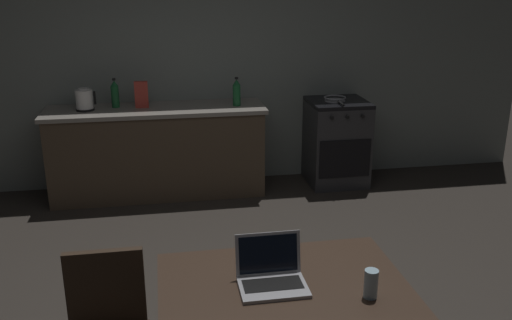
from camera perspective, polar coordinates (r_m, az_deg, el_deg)
name	(u,v)px	position (r m, az deg, el deg)	size (l,w,h in m)	color
ground_plane	(255,314)	(3.87, -0.12, -15.49)	(12.00, 12.00, 0.00)	#2D2823
back_wall	(240,52)	(5.95, -1.67, 10.94)	(6.40, 0.10, 2.76)	gray
kitchen_counter	(158,151)	(5.75, -9.98, 0.92)	(2.16, 0.64, 0.90)	#4C3D2D
stove_oven	(336,142)	(6.03, 8.19, 1.82)	(0.60, 0.62, 0.90)	#2D2D30
dining_table	(285,302)	(2.75, 2.98, -14.23)	(1.19, 0.89, 0.75)	#332319
laptop	(272,276)	(2.71, 1.59, -11.77)	(0.32, 0.26, 0.22)	#99999E
electric_kettle	(85,100)	(5.66, -17.09, 5.89)	(0.19, 0.17, 0.22)	black
bottle	(237,92)	(5.60, -1.99, 6.93)	(0.08, 0.08, 0.29)	#19592D
frying_pan	(335,99)	(5.87, 8.09, 6.19)	(0.23, 0.40, 0.05)	gray
drinking_glass	(371,284)	(2.66, 11.65, -12.27)	(0.06, 0.06, 0.14)	#99B7C6
cereal_box	(141,95)	(5.63, -11.62, 6.56)	(0.13, 0.05, 0.26)	#B2382D
bottle_b	(115,94)	(5.70, -14.20, 6.58)	(0.08, 0.08, 0.29)	#19592D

